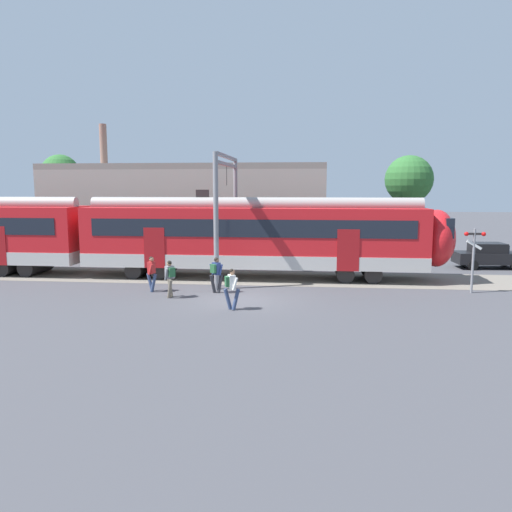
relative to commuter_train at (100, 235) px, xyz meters
name	(u,v)px	position (x,y,z in m)	size (l,w,h in m)	color
ground_plane	(240,300)	(8.54, -5.34, -2.25)	(160.00, 160.00, 0.00)	#424247
track_bed	(59,274)	(-2.48, 0.00, -2.25)	(80.00, 4.40, 0.01)	slate
commuter_train	(100,235)	(0.00, 0.00, 0.00)	(38.05, 3.07, 4.73)	#B7B2AD
pedestrian_red	(152,271)	(4.21, -4.06, -1.29)	(0.62, 0.60, 1.67)	navy
pedestrian_grey	(170,276)	(5.42, -5.24, -1.26)	(0.50, 0.68, 1.67)	#6B6051
pedestrian_navy	(216,272)	(7.26, -4.04, -1.26)	(0.67, 0.54, 1.67)	#28282D
pedestrian_white	(231,285)	(8.45, -7.14, -1.26)	(0.71, 0.52, 1.67)	navy
parked_car_black	(489,255)	(22.34, 4.61, -1.47)	(4.08, 1.93, 1.54)	black
catenary_gantry	(227,198)	(7.13, 0.00, 2.06)	(0.24, 6.64, 6.53)	gray
crossing_signal	(474,250)	(19.05, -2.82, -0.24)	(0.96, 0.22, 3.00)	gray
background_building	(186,211)	(2.95, 7.76, 0.95)	(19.24, 5.00, 9.20)	gray
street_tree_right	(409,180)	(18.35, 9.30, 3.10)	(3.29, 3.29, 7.04)	brown
street_tree_left	(61,174)	(-8.28, 12.08, 3.61)	(3.01, 3.01, 7.44)	brown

